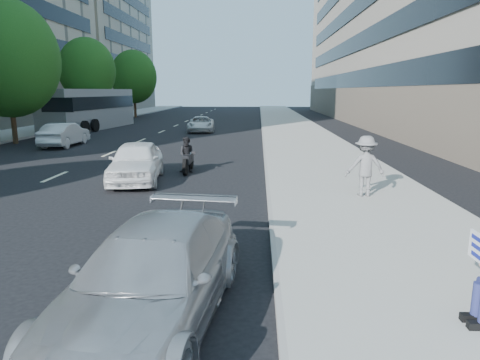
{
  "coord_description": "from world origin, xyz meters",
  "views": [
    {
      "loc": [
        1.13,
        -7.42,
        3.17
      ],
      "look_at": [
        0.73,
        1.82,
        1.24
      ],
      "focal_mm": 32.0,
      "sensor_mm": 36.0,
      "label": 1
    }
  ],
  "objects_px": {
    "white_sedan_mid": "(65,134)",
    "bus": "(91,109)",
    "jogger": "(365,166)",
    "parked_sedan": "(153,276)",
    "white_sedan_far": "(201,124)",
    "white_sedan_near": "(136,161)",
    "motorcycle": "(188,156)"
  },
  "relations": [
    {
      "from": "white_sedan_mid",
      "to": "bus",
      "type": "distance_m",
      "value": 11.7
    },
    {
      "from": "jogger",
      "to": "white_sedan_mid",
      "type": "bearing_deg",
      "value": -42.23
    },
    {
      "from": "parked_sedan",
      "to": "white_sedan_far",
      "type": "distance_m",
      "value": 28.31
    },
    {
      "from": "parked_sedan",
      "to": "white_sedan_far",
      "type": "relative_size",
      "value": 1.08
    },
    {
      "from": "parked_sedan",
      "to": "white_sedan_mid",
      "type": "relative_size",
      "value": 1.13
    },
    {
      "from": "parked_sedan",
      "to": "white_sedan_far",
      "type": "xyz_separation_m",
      "value": [
        -3.08,
        28.14,
        -0.08
      ]
    },
    {
      "from": "parked_sedan",
      "to": "bus",
      "type": "distance_m",
      "value": 32.84
    },
    {
      "from": "white_sedan_near",
      "to": "parked_sedan",
      "type": "bearing_deg",
      "value": -80.58
    },
    {
      "from": "white_sedan_near",
      "to": "bus",
      "type": "distance_m",
      "value": 23.08
    },
    {
      "from": "jogger",
      "to": "bus",
      "type": "height_order",
      "value": "bus"
    },
    {
      "from": "jogger",
      "to": "parked_sedan",
      "type": "relative_size",
      "value": 0.38
    },
    {
      "from": "bus",
      "to": "jogger",
      "type": "bearing_deg",
      "value": -47.53
    },
    {
      "from": "white_sedan_near",
      "to": "jogger",
      "type": "bearing_deg",
      "value": -26.02
    },
    {
      "from": "white_sedan_mid",
      "to": "white_sedan_far",
      "type": "distance_m",
      "value": 11.4
    },
    {
      "from": "bus",
      "to": "white_sedan_far",
      "type": "bearing_deg",
      "value": -6.49
    },
    {
      "from": "parked_sedan",
      "to": "bus",
      "type": "relative_size",
      "value": 0.38
    },
    {
      "from": "white_sedan_mid",
      "to": "motorcycle",
      "type": "xyz_separation_m",
      "value": [
        8.5,
        -7.87,
        -0.04
      ]
    },
    {
      "from": "jogger",
      "to": "white_sedan_far",
      "type": "distance_m",
      "value": 22.55
    },
    {
      "from": "white_sedan_near",
      "to": "white_sedan_far",
      "type": "xyz_separation_m",
      "value": [
        -0.18,
        18.76,
        -0.11
      ]
    },
    {
      "from": "jogger",
      "to": "white_sedan_near",
      "type": "xyz_separation_m",
      "value": [
        -7.44,
        2.46,
        -0.32
      ]
    },
    {
      "from": "white_sedan_mid",
      "to": "bus",
      "type": "relative_size",
      "value": 0.33
    },
    {
      "from": "motorcycle",
      "to": "bus",
      "type": "relative_size",
      "value": 0.17
    },
    {
      "from": "parked_sedan",
      "to": "white_sedan_mid",
      "type": "height_order",
      "value": "white_sedan_mid"
    },
    {
      "from": "jogger",
      "to": "white_sedan_mid",
      "type": "relative_size",
      "value": 0.43
    },
    {
      "from": "jogger",
      "to": "parked_sedan",
      "type": "distance_m",
      "value": 8.29
    },
    {
      "from": "white_sedan_near",
      "to": "white_sedan_mid",
      "type": "height_order",
      "value": "white_sedan_near"
    },
    {
      "from": "white_sedan_near",
      "to": "white_sedan_far",
      "type": "bearing_deg",
      "value": 82.81
    },
    {
      "from": "white_sedan_far",
      "to": "motorcycle",
      "type": "relative_size",
      "value": 2.1
    },
    {
      "from": "parked_sedan",
      "to": "white_sedan_mid",
      "type": "xyz_separation_m",
      "value": [
        -9.84,
        18.97,
        0.0
      ]
    },
    {
      "from": "parked_sedan",
      "to": "bus",
      "type": "height_order",
      "value": "bus"
    },
    {
      "from": "white_sedan_near",
      "to": "white_sedan_far",
      "type": "distance_m",
      "value": 18.76
    },
    {
      "from": "parked_sedan",
      "to": "motorcycle",
      "type": "distance_m",
      "value": 11.18
    }
  ]
}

